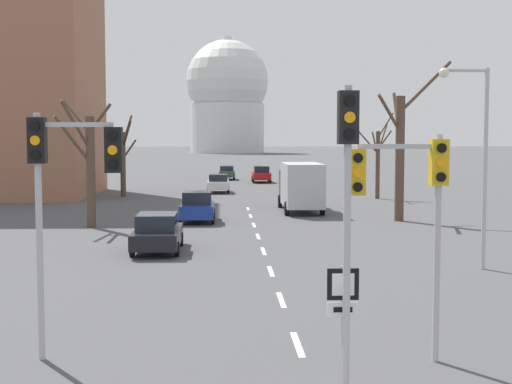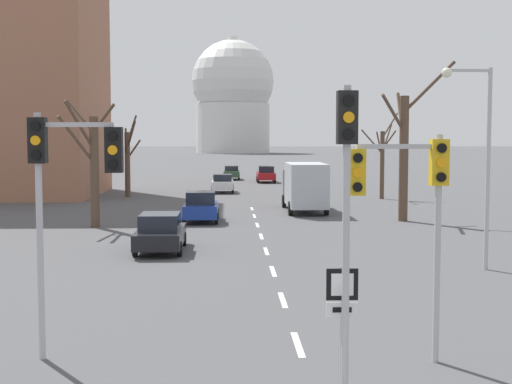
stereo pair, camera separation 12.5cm
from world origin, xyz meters
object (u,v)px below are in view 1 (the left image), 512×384
Objects in this scene: sedan_far_left at (197,207)px; sedan_far_right at (157,232)px; route_sign_post at (343,305)px; sedan_near_left at (261,174)px; sedan_near_right at (218,183)px; delivery_truck at (301,185)px; traffic_signal_near_left at (64,173)px; traffic_signal_near_right at (410,190)px; sedan_mid_centre at (227,173)px; street_lamp_right at (476,145)px; traffic_signal_centre_tall at (347,182)px.

sedan_far_left reaches higher than sedan_far_right.
route_sign_post is 0.51× the size of sedan_near_left.
sedan_near_right is 0.57× the size of delivery_truck.
route_sign_post is at bearing -19.88° from traffic_signal_near_left.
route_sign_post is 17.28m from sedan_far_right.
route_sign_post is at bearing -73.29° from sedan_far_right.
traffic_signal_near_right is 66.76m from sedan_mid_centre.
street_lamp_right is (5.16, 10.44, 0.83)m from traffic_signal_near_right.
delivery_truck reaches higher than sedan_mid_centre.
traffic_signal_near_left is 31.53m from delivery_truck.
traffic_signal_near_left is 1.18× the size of sedan_mid_centre.
traffic_signal_centre_tall is at bearing -86.93° from sedan_near_right.
route_sign_post is at bearing -119.67° from street_lamp_right.
sedan_mid_centre is (-3.37, 66.61, -2.83)m from traffic_signal_near_right.
traffic_signal_near_right is 0.67× the size of delivery_truck.
sedan_near_right is 19.47m from sedan_mid_centre.
street_lamp_right is 1.00× the size of delivery_truck.
sedan_mid_centre is (0.86, 19.45, -0.02)m from sedan_near_right.
sedan_near_left is at bearing -55.79° from sedan_mid_centre.
route_sign_post is (-1.63, -1.48, -2.05)m from traffic_signal_near_right.
sedan_far_left is at bearing -140.11° from delivery_truck.
sedan_near_left reaches higher than sedan_near_right.
street_lamp_right is (6.77, 12.21, 0.54)m from traffic_signal_centre_tall.
street_lamp_right is 1.75× the size of sedan_near_right.
route_sign_post reaches higher than sedan_mid_centre.
traffic_signal_centre_tall is 1.08× the size of traffic_signal_near_left.
traffic_signal_near_right is 0.91× the size of traffic_signal_near_left.
sedan_far_left is at bearing 101.74° from traffic_signal_near_right.
traffic_signal_near_left is at bearing -93.32° from sedan_mid_centre.
traffic_signal_near_left is 14.87m from sedan_far_right.
traffic_signal_centre_tall is at bearing -86.84° from route_sign_post.
delivery_truck is (7.74, 15.81, 0.90)m from sedan_far_right.
route_sign_post is 68.12m from sedan_mid_centre.
sedan_near_left is (7.49, 60.70, -3.09)m from traffic_signal_near_left.
delivery_truck reaches higher than sedan_near_right.
traffic_signal_centre_tall reaches higher than delivery_truck.
traffic_signal_centre_tall is 0.79× the size of delivery_truck.
traffic_signal_near_right is at bearing -66.35° from sedan_far_right.
sedan_mid_centre is at bearing 91.47° from route_sign_post.
traffic_signal_near_left is 1.15× the size of sedan_near_left.
sedan_near_right is at bearing 93.07° from traffic_signal_centre_tall.
sedan_mid_centre is 41.18m from sedan_far_left.
traffic_signal_near_right is at bearing -87.10° from sedan_mid_centre.
sedan_mid_centre is at bearing 97.21° from delivery_truck.
sedan_near_left reaches higher than sedan_far_left.
sedan_near_right is 21.71m from sedan_far_left.
traffic_signal_near_right reaches higher than sedan_mid_centre.
traffic_signal_near_left is at bearing 160.12° from route_sign_post.
sedan_near_right is (-4.52, -14.08, -0.06)m from sedan_near_left.
sedan_mid_centre is (-3.65, 5.37, -0.08)m from sedan_near_left.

